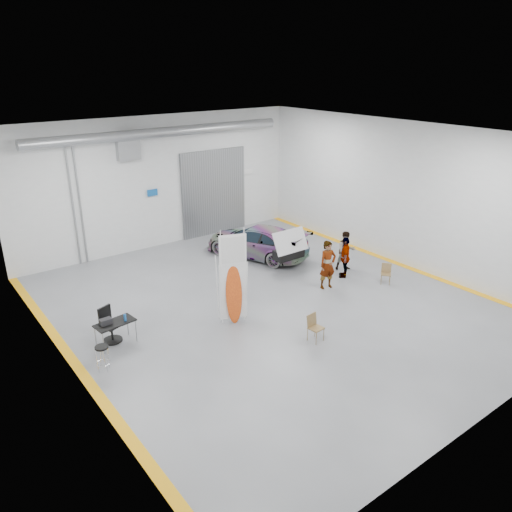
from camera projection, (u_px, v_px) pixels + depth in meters
ground at (269, 304)px, 17.99m from camera, size 16.00×16.00×0.00m
room_shell at (237, 181)px, 18.28m from camera, size 14.02×16.18×6.01m
sedan_car at (257, 241)px, 22.21m from camera, size 3.52×5.14×1.38m
person_a at (328, 265)px, 18.97m from camera, size 0.77×0.58×1.90m
person_b at (346, 251)px, 20.69m from camera, size 1.00×0.91×1.66m
person_c at (345, 257)px, 19.99m from camera, size 0.99×0.96×1.69m
surfboard_display at (236, 285)px, 16.35m from camera, size 0.88×0.49×3.28m
folding_chair_near at (315, 333)px, 15.57m from camera, size 0.45×0.47×0.87m
folding_chair_far at (385, 278)px, 19.58m from camera, size 0.52×0.60×0.79m
shop_stool at (103, 358)px, 14.02m from camera, size 0.40×0.40×0.78m
work_table at (112, 323)px, 15.16m from camera, size 1.27×0.74×0.98m
office_chair at (110, 326)px, 15.49m from camera, size 0.64×0.67×1.13m
trunk_lid at (288, 239)px, 20.36m from camera, size 1.61×0.98×0.04m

